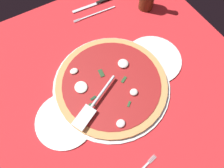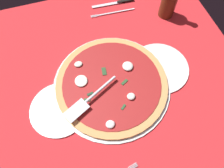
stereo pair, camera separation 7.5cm
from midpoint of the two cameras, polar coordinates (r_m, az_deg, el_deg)
ground_plane at (r=77.95cm, az=-2.29°, el=-0.51°), size 105.26×105.26×0.80cm
checker_pattern at (r=77.55cm, az=-2.31°, el=-0.37°), size 105.26×105.26×0.10cm
pizza_pan at (r=76.75cm, az=-2.80°, el=-0.77°), size 44.28×44.28×0.91cm
dinner_plate_left at (r=83.49cm, az=8.88°, el=6.67°), size 23.05×23.05×1.00cm
dinner_plate_right at (r=74.59cm, az=-15.90°, el=-10.08°), size 20.78×20.78×1.00cm
pizza at (r=75.60cm, az=-2.89°, el=-0.35°), size 41.89×41.89×3.00cm
pizza_server at (r=70.58cm, az=-7.92°, el=-5.48°), size 21.44×12.58×1.00cm
place_setting_near at (r=101.29cm, az=-6.97°, el=20.01°), size 22.40×13.80×1.40cm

